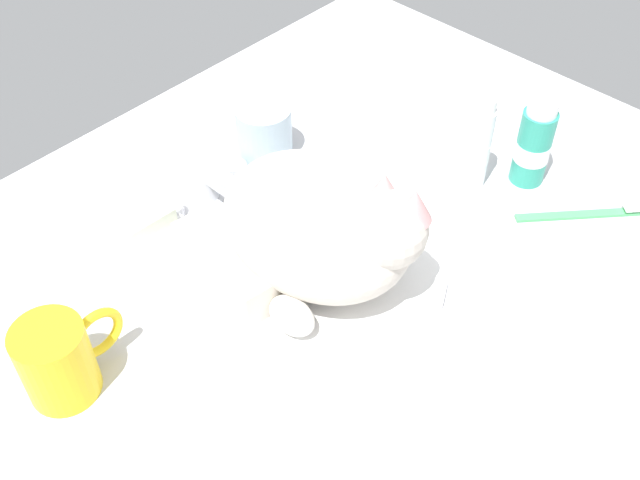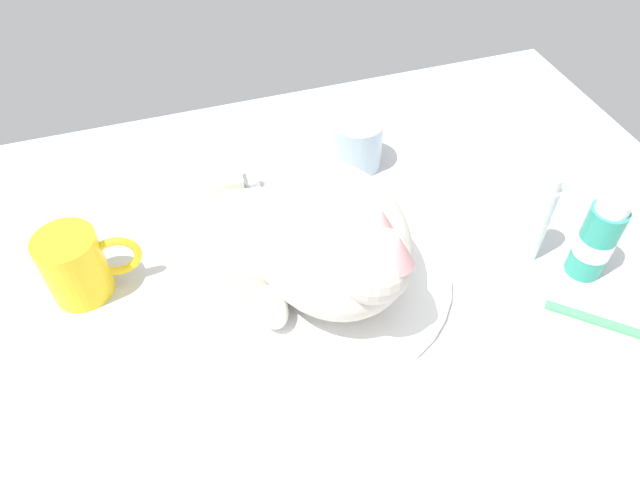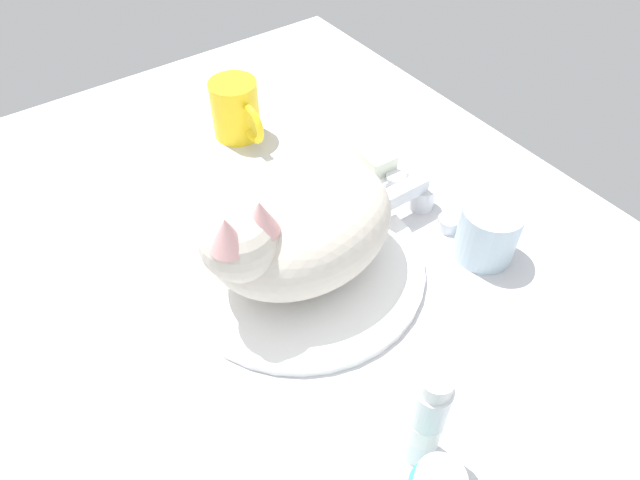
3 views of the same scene
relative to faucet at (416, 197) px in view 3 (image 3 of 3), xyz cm
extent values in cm
cube|color=silver|center=(0.00, -18.49, -3.75)|extent=(110.00, 82.50, 3.00)
cylinder|color=white|center=(0.00, -18.49, -1.73)|extent=(30.02, 30.02, 1.03)
cylinder|color=silver|center=(0.00, 1.06, -0.56)|extent=(3.60, 3.60, 3.39)
cube|color=silver|center=(0.00, -2.60, 2.14)|extent=(2.00, 7.31, 2.00)
cylinder|color=silver|center=(-5.29, 1.06, -1.35)|extent=(2.80, 2.80, 1.80)
cylinder|color=silver|center=(5.29, 1.06, -1.35)|extent=(2.80, 2.80, 1.80)
ellipsoid|color=beige|center=(0.00, -18.49, 5.52)|extent=(18.90, 23.36, 13.46)
sphere|color=beige|center=(1.71, -26.90, 9.22)|extent=(8.73, 8.73, 8.38)
ellipsoid|color=white|center=(1.64, -25.23, 7.20)|extent=(4.84, 5.64, 4.61)
cone|color=#DB9E9E|center=(3.09, -24.95, 12.78)|extent=(3.93, 3.93, 3.77)
cone|color=#DB9E9E|center=(3.26, -28.72, 12.78)|extent=(3.93, 3.93, 3.77)
cube|color=beige|center=(-8.34, -12.62, 1.18)|extent=(6.72, 15.22, 4.79)
ellipsoid|color=white|center=(-8.35, -22.81, 0.94)|extent=(3.84, 5.75, 4.31)
cylinder|color=yellow|center=(-28.93, -10.86, 2.24)|extent=(7.21, 7.21, 8.98)
torus|color=yellow|center=(-24.13, -10.86, 2.24)|extent=(6.03, 1.00, 6.03)
cylinder|color=silver|center=(11.00, 1.52, 1.46)|extent=(7.41, 7.41, 7.41)
cube|color=white|center=(-9.76, 0.50, -1.65)|extent=(9.00, 6.40, 1.20)
cube|color=silver|center=(-9.76, 0.50, 0.23)|extent=(6.74, 4.33, 2.56)
cylinder|color=white|center=(25.20, -22.27, 3.49)|extent=(3.33, 3.33, 11.47)
cylinder|color=white|center=(25.20, -22.27, 2.91)|extent=(3.39, 3.39, 2.87)
cylinder|color=white|center=(25.20, -22.27, 10.12)|extent=(2.83, 2.83, 1.80)
camera|label=1|loc=(-43.59, -60.09, 64.63)|focal=43.54mm
camera|label=2|loc=(-15.48, -62.21, 54.50)|focal=33.01mm
camera|label=3|loc=(38.48, -43.08, 50.86)|focal=31.96mm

